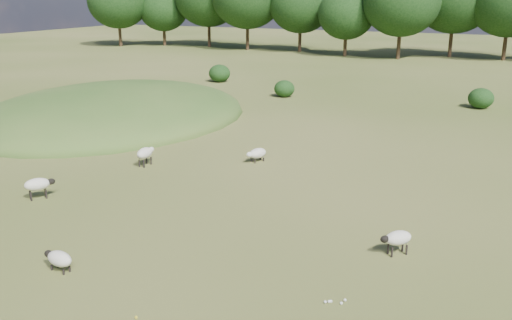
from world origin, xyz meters
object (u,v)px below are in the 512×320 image
at_px(sheep_1, 145,153).
at_px(sheep_2, 38,184).
at_px(sheep_4, 257,153).
at_px(sheep_3, 397,238).
at_px(sheep_5, 59,259).

relative_size(sheep_1, sheep_2, 1.03).
height_order(sheep_1, sheep_4, sheep_1).
bearing_deg(sheep_4, sheep_1, -34.51).
distance_m(sheep_3, sheep_4, 10.88).
distance_m(sheep_1, sheep_3, 13.38).
bearing_deg(sheep_1, sheep_2, 167.40).
xyz_separation_m(sheep_1, sheep_4, (4.47, 2.75, -0.19)).
xyz_separation_m(sheep_1, sheep_2, (-1.15, -5.46, -0.01)).
relative_size(sheep_4, sheep_5, 1.09).
xyz_separation_m(sheep_2, sheep_3, (13.75, 0.97, -0.05)).
height_order(sheep_2, sheep_5, sheep_2).
relative_size(sheep_3, sheep_4, 0.84).
xyz_separation_m(sheep_1, sheep_5, (3.93, -9.73, -0.22)).
relative_size(sheep_3, sheep_5, 0.92).
relative_size(sheep_2, sheep_4, 0.97).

